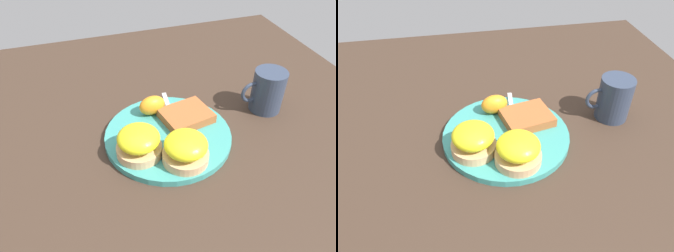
{
  "view_description": "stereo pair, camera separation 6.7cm",
  "coord_description": "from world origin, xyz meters",
  "views": [
    {
      "loc": [
        0.16,
        0.49,
        0.47
      ],
      "look_at": [
        0.0,
        0.0,
        0.03
      ],
      "focal_mm": 35.0,
      "sensor_mm": 36.0,
      "label": 1
    },
    {
      "loc": [
        0.1,
        0.51,
        0.47
      ],
      "look_at": [
        0.0,
        0.0,
        0.03
      ],
      "focal_mm": 35.0,
      "sensor_mm": 36.0,
      "label": 2
    }
  ],
  "objects": [
    {
      "name": "orange_wedge",
      "position": [
        0.01,
        -0.08,
        0.04
      ],
      "size": [
        0.06,
        0.04,
        0.04
      ],
      "primitive_type": "ellipsoid",
      "rotation": [
        0.0,
        0.0,
        0.13
      ],
      "color": "orange",
      "rests_on": "plate"
    },
    {
      "name": "hashbrown_patty",
      "position": [
        -0.05,
        -0.03,
        0.02
      ],
      "size": [
        0.12,
        0.1,
        0.02
      ],
      "primitive_type": "cube",
      "rotation": [
        0.0,
        0.0,
        0.19
      ],
      "color": "#A0532A",
      "rests_on": "plate"
    },
    {
      "name": "fork",
      "position": [
        -0.02,
        -0.03,
        0.02
      ],
      "size": [
        0.04,
        0.2,
        0.0
      ],
      "color": "silver",
      "rests_on": "plate"
    },
    {
      "name": "ground_plane",
      "position": [
        0.0,
        0.0,
        0.0
      ],
      "size": [
        1.1,
        1.1,
        0.0
      ],
      "primitive_type": "plane",
      "color": "#38281E"
    },
    {
      "name": "sandwich_benedict_left",
      "position": [
        0.07,
        0.04,
        0.04
      ],
      "size": [
        0.09,
        0.09,
        0.06
      ],
      "color": "tan",
      "rests_on": "plate"
    },
    {
      "name": "sandwich_benedict_right",
      "position": [
        -0.01,
        0.08,
        0.04
      ],
      "size": [
        0.09,
        0.09,
        0.06
      ],
      "color": "tan",
      "rests_on": "plate"
    },
    {
      "name": "plate",
      "position": [
        0.0,
        0.0,
        0.01
      ],
      "size": [
        0.27,
        0.27,
        0.01
      ],
      "primitive_type": "cylinder",
      "color": "teal",
      "rests_on": "ground_plane"
    },
    {
      "name": "cup",
      "position": [
        -0.25,
        -0.03,
        0.05
      ],
      "size": [
        0.1,
        0.07,
        0.1
      ],
      "color": "#2D384C",
      "rests_on": "ground_plane"
    }
  ]
}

